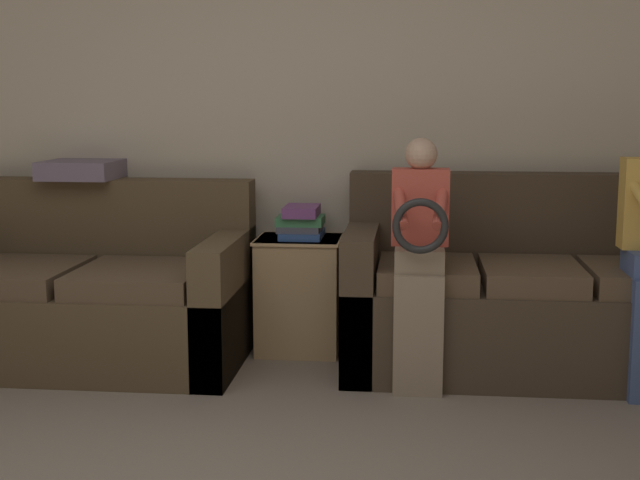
{
  "coord_description": "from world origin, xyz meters",
  "views": [
    {
      "loc": [
        0.73,
        -2.22,
        1.39
      ],
      "look_at": [
        0.32,
        1.63,
        0.76
      ],
      "focal_mm": 50.0,
      "sensor_mm": 36.0,
      "label": 1
    }
  ],
  "objects_px": {
    "couch_side": "(89,299)",
    "side_shelf": "(299,293)",
    "throw_pillow": "(82,170)",
    "couch_main": "(526,301)",
    "book_stack": "(301,223)",
    "child_left_seated": "(420,252)"
  },
  "relations": [
    {
      "from": "couch_side",
      "to": "throw_pillow",
      "type": "distance_m",
      "value": 0.74
    },
    {
      "from": "couch_main",
      "to": "couch_side",
      "type": "height_order",
      "value": "couch_main"
    },
    {
      "from": "couch_side",
      "to": "throw_pillow",
      "type": "relative_size",
      "value": 4.16
    },
    {
      "from": "couch_side",
      "to": "child_left_seated",
      "type": "bearing_deg",
      "value": -8.93
    },
    {
      "from": "couch_main",
      "to": "couch_side",
      "type": "bearing_deg",
      "value": -177.8
    },
    {
      "from": "throw_pillow",
      "to": "side_shelf",
      "type": "bearing_deg",
      "value": -1.79
    },
    {
      "from": "couch_side",
      "to": "throw_pillow",
      "type": "xyz_separation_m",
      "value": [
        -0.13,
        0.32,
        0.66
      ]
    },
    {
      "from": "child_left_seated",
      "to": "couch_side",
      "type": "bearing_deg",
      "value": 171.07
    },
    {
      "from": "couch_side",
      "to": "throw_pillow",
      "type": "bearing_deg",
      "value": 112.54
    },
    {
      "from": "couch_main",
      "to": "side_shelf",
      "type": "distance_m",
      "value": 1.21
    },
    {
      "from": "couch_side",
      "to": "child_left_seated",
      "type": "height_order",
      "value": "child_left_seated"
    },
    {
      "from": "couch_side",
      "to": "side_shelf",
      "type": "xyz_separation_m",
      "value": [
        1.08,
        0.28,
        -0.0
      ]
    },
    {
      "from": "child_left_seated",
      "to": "throw_pillow",
      "type": "relative_size",
      "value": 3.01
    },
    {
      "from": "child_left_seated",
      "to": "side_shelf",
      "type": "distance_m",
      "value": 0.91
    },
    {
      "from": "book_stack",
      "to": "throw_pillow",
      "type": "relative_size",
      "value": 0.75
    },
    {
      "from": "couch_side",
      "to": "book_stack",
      "type": "height_order",
      "value": "couch_side"
    },
    {
      "from": "couch_main",
      "to": "book_stack",
      "type": "distance_m",
      "value": 1.25
    },
    {
      "from": "side_shelf",
      "to": "book_stack",
      "type": "xyz_separation_m",
      "value": [
        0.01,
        0.01,
        0.39
      ]
    },
    {
      "from": "couch_side",
      "to": "side_shelf",
      "type": "relative_size",
      "value": 2.62
    },
    {
      "from": "book_stack",
      "to": "child_left_seated",
      "type": "bearing_deg",
      "value": -41.31
    },
    {
      "from": "couch_side",
      "to": "throw_pillow",
      "type": "height_order",
      "value": "throw_pillow"
    },
    {
      "from": "side_shelf",
      "to": "book_stack",
      "type": "distance_m",
      "value": 0.39
    }
  ]
}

